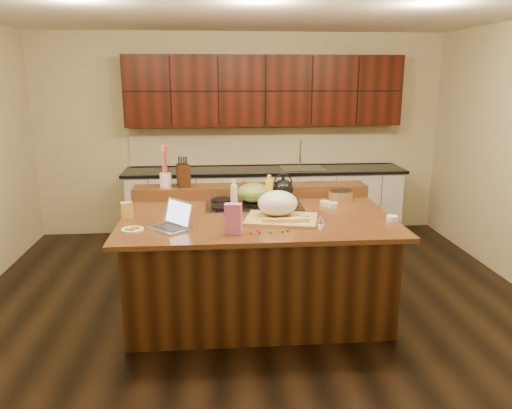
{
  "coord_description": "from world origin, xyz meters",
  "views": [
    {
      "loc": [
        -0.37,
        -4.33,
        2.13
      ],
      "look_at": [
        0.0,
        0.05,
        1.0
      ],
      "focal_mm": 35.0,
      "sensor_mm": 36.0,
      "label": 1
    }
  ],
  "objects": [
    {
      "name": "room",
      "position": [
        0.0,
        0.0,
        1.35
      ],
      "size": [
        5.52,
        5.02,
        2.72
      ],
      "color": "black",
      "rests_on": "ground"
    },
    {
      "name": "island",
      "position": [
        0.0,
        0.0,
        0.46
      ],
      "size": [
        2.4,
        1.6,
        0.92
      ],
      "color": "black",
      "rests_on": "ground"
    },
    {
      "name": "back_ledge",
      "position": [
        0.0,
        0.7,
        0.98
      ],
      "size": [
        2.4,
        0.3,
        0.12
      ],
      "primitive_type": "cube",
      "color": "black",
      "rests_on": "island"
    },
    {
      "name": "cooktop",
      "position": [
        0.0,
        0.3,
        0.94
      ],
      "size": [
        0.92,
        0.52,
        0.05
      ],
      "color": "gray",
      "rests_on": "island"
    },
    {
      "name": "back_counter",
      "position": [
        0.3,
        2.23,
        0.98
      ],
      "size": [
        3.7,
        0.66,
        2.4
      ],
      "color": "silver",
      "rests_on": "ground"
    },
    {
      "name": "kettle",
      "position": [
        0.3,
        0.43,
        1.06
      ],
      "size": [
        0.27,
        0.27,
        0.18
      ],
      "primitive_type": "ellipsoid",
      "rotation": [
        0.0,
        0.0,
        -0.4
      ],
      "color": "black",
      "rests_on": "cooktop"
    },
    {
      "name": "green_bowl",
      "position": [
        0.0,
        0.3,
        1.05
      ],
      "size": [
        0.37,
        0.37,
        0.18
      ],
      "primitive_type": "ellipsoid",
      "rotation": [
        0.0,
        0.0,
        0.18
      ],
      "color": "olive",
      "rests_on": "cooktop"
    },
    {
      "name": "laptop",
      "position": [
        -0.72,
        -0.36,
        0.98
      ],
      "size": [
        0.4,
        0.41,
        0.22
      ],
      "rotation": [
        0.0,
        0.0,
        -0.85
      ],
      "color": "#B7B7BC",
      "rests_on": "island"
    },
    {
      "name": "oil_bottle",
      "position": [
        0.14,
        0.21,
        1.06
      ],
      "size": [
        0.08,
        0.08,
        0.27
      ],
      "primitive_type": "cylinder",
      "rotation": [
        0.0,
        0.0,
        0.15
      ],
      "color": "yellow",
      "rests_on": "island"
    },
    {
      "name": "vinegar_bottle",
      "position": [
        -0.2,
        0.12,
        1.04
      ],
      "size": [
        0.07,
        0.07,
        0.25
      ],
      "primitive_type": "cylinder",
      "rotation": [
        0.0,
        0.0,
        -0.16
      ],
      "color": "silver",
      "rests_on": "island"
    },
    {
      "name": "wooden_tray",
      "position": [
        0.18,
        -0.16,
        1.03
      ],
      "size": [
        0.69,
        0.57,
        0.24
      ],
      "rotation": [
        0.0,
        0.0,
        -0.24
      ],
      "color": "tan",
      "rests_on": "island"
    },
    {
      "name": "ramekin_a",
      "position": [
        1.15,
        -0.31,
        0.94
      ],
      "size": [
        0.11,
        0.11,
        0.04
      ],
      "primitive_type": "cylinder",
      "rotation": [
        0.0,
        0.0,
        -0.16
      ],
      "color": "white",
      "rests_on": "island"
    },
    {
      "name": "ramekin_b",
      "position": [
        0.69,
        0.27,
        0.94
      ],
      "size": [
        0.11,
        0.11,
        0.04
      ],
      "primitive_type": "cylinder",
      "rotation": [
        0.0,
        0.0,
        0.14
      ],
      "color": "white",
      "rests_on": "island"
    },
    {
      "name": "ramekin_c",
      "position": [
        0.75,
        0.2,
        0.94
      ],
      "size": [
        0.1,
        0.1,
        0.04
      ],
      "primitive_type": "cylinder",
      "rotation": [
        0.0,
        0.0,
        -0.04
      ],
      "color": "white",
      "rests_on": "island"
    },
    {
      "name": "strainer_bowl",
      "position": [
        0.88,
        0.43,
        0.97
      ],
      "size": [
        0.28,
        0.28,
        0.09
      ],
      "primitive_type": "cylinder",
      "rotation": [
        0.0,
        0.0,
        -0.17
      ],
      "color": "#996B3F",
      "rests_on": "island"
    },
    {
      "name": "kitchen_timer",
      "position": [
        0.52,
        -0.32,
        0.96
      ],
      "size": [
        0.1,
        0.1,
        0.07
      ],
      "primitive_type": "cone",
      "rotation": [
        0.0,
        0.0,
        -0.24
      ],
      "color": "silver",
      "rests_on": "island"
    },
    {
      "name": "pink_bag",
      "position": [
        -0.23,
        -0.56,
        1.04
      ],
      "size": [
        0.14,
        0.1,
        0.25
      ],
      "primitive_type": "cube",
      "rotation": [
        0.0,
        0.0,
        -0.2
      ],
      "color": "pink",
      "rests_on": "island"
    },
    {
      "name": "candy_plate",
      "position": [
        -1.04,
        -0.39,
        0.93
      ],
      "size": [
        0.22,
        0.22,
        0.01
      ],
      "primitive_type": "cylinder",
      "rotation": [
        0.0,
        0.0,
        -0.29
      ],
      "color": "white",
      "rests_on": "island"
    },
    {
      "name": "package_box",
      "position": [
        -1.15,
        0.0,
        0.99
      ],
      "size": [
        0.11,
        0.1,
        0.14
      ],
      "primitive_type": "cube",
      "rotation": [
        0.0,
        0.0,
        0.31
      ],
      "color": "gold",
      "rests_on": "island"
    },
    {
      "name": "utensil_crock",
      "position": [
        -0.87,
        0.7,
        1.11
      ],
      "size": [
        0.15,
        0.15,
        0.14
      ],
      "primitive_type": "cylinder",
      "rotation": [
        0.0,
        0.0,
        -0.25
      ],
      "color": "white",
      "rests_on": "back_ledge"
    },
    {
      "name": "knife_block",
      "position": [
        -0.69,
        0.7,
        1.15
      ],
      "size": [
        0.15,
        0.21,
        0.23
      ],
      "primitive_type": "cube",
      "rotation": [
        0.0,
        0.0,
        0.24
      ],
      "color": "black",
      "rests_on": "back_ledge"
    },
    {
      "name": "gumdrop_0",
      "position": [
        0.21,
        -0.54,
        0.93
      ],
      "size": [
        0.02,
        0.02,
        0.02
      ],
      "primitive_type": "ellipsoid",
      "color": "red",
      "rests_on": "island"
    },
    {
      "name": "gumdrop_1",
      "position": [
        0.06,
        -0.57,
        0.93
      ],
      "size": [
        0.02,
        0.02,
        0.02
      ],
      "primitive_type": "ellipsoid",
      "color": "#198C26",
      "rests_on": "island"
    },
    {
      "name": "gumdrop_2",
      "position": [
        -0.21,
        -0.38,
        0.93
      ],
      "size": [
        0.02,
        0.02,
        0.02
      ],
      "primitive_type": "ellipsoid",
      "color": "red",
      "rests_on": "island"
    },
    {
      "name": "gumdrop_3",
      "position": [
        -0.18,
        -0.41,
        0.93
      ],
      "size": [
        0.02,
        0.02,
        0.02
      ],
      "primitive_type": "ellipsoid",
      "color": "#198C26",
      "rests_on": "island"
    },
    {
      "name": "gumdrop_4",
      "position": [
        -0.09,
        -0.57,
        0.93
      ],
      "size": [
        0.02,
        0.02,
        0.02
      ],
      "primitive_type": "ellipsoid",
      "color": "red",
      "rests_on": "island"
    },
    {
      "name": "gumdrop_5",
      "position": [
        -0.21,
        -0.41,
        0.93
      ],
      "size": [
        0.02,
        0.02,
        0.02
      ],
      "primitive_type": "ellipsoid",
      "color": "#198C26",
      "rests_on": "island"
    },
    {
      "name": "gumdrop_6",
      "position": [
        -0.02,
        -0.56,
        0.93
      ],
      "size": [
        0.02,
        0.02,
        0.02
      ],
      "primitive_type": "ellipsoid",
      "color": "red",
      "rests_on": "island"
    },
    {
      "name": "gumdrop_7",
      "position": [
        0.16,
        -0.55,
        0.93
      ],
      "size": [
        0.02,
        0.02,
        0.02
      ],
      "primitive_type": "ellipsoid",
      "color": "#198C26",
      "rests_on": "island"
    },
    {
      "name": "gumdrop_8",
      "position": [
        -0.03,
        -0.5,
        0.93
      ],
      "size": [
        0.02,
        0.02,
        0.02
      ],
      "primitive_type": "ellipsoid",
      "color": "red",
      "rests_on": "island"
    }
  ]
}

